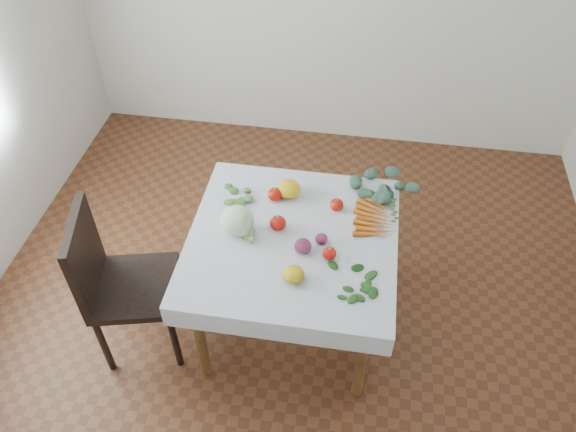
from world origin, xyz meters
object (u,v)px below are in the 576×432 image
(cabbage, at_px, (237,221))
(carrot_bunch, at_px, (374,219))
(table, at_px, (292,250))
(heirloom_back, at_px, (289,189))
(chair, at_px, (114,278))

(cabbage, height_order, carrot_bunch, cabbage)
(table, bearing_deg, heirloom_back, 102.41)
(table, height_order, heirloom_back, heirloom_back)
(cabbage, bearing_deg, heirloom_back, 55.83)
(table, distance_m, cabbage, 0.35)
(heirloom_back, bearing_deg, cabbage, -124.17)
(table, relative_size, chair, 0.98)
(heirloom_back, distance_m, carrot_bunch, 0.52)
(chair, distance_m, heirloom_back, 1.09)
(chair, height_order, cabbage, chair)
(chair, xyz_separation_m, cabbage, (0.64, 0.29, 0.25))
(table, bearing_deg, carrot_bunch, 25.05)
(chair, xyz_separation_m, carrot_bunch, (1.36, 0.49, 0.19))
(table, distance_m, chair, 0.98)
(chair, relative_size, cabbage, 5.59)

